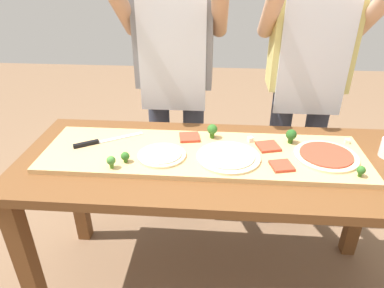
# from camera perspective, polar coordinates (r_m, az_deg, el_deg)

# --- Properties ---
(ground_plane) EXTENTS (8.00, 8.00, 0.00)m
(ground_plane) POSITION_cam_1_polar(r_m,az_deg,el_deg) (1.97, 3.22, -21.77)
(ground_plane) COLOR brown
(prep_table) EXTENTS (1.68, 0.68, 0.76)m
(prep_table) POSITION_cam_1_polar(r_m,az_deg,el_deg) (1.52, 3.88, -5.93)
(prep_table) COLOR brown
(prep_table) RESTS_ON ground
(cutting_board) EXTENTS (1.36, 0.39, 0.02)m
(cutting_board) POSITION_cam_1_polar(r_m,az_deg,el_deg) (1.47, 1.83, -1.63)
(cutting_board) COLOR tan
(cutting_board) RESTS_ON prep_table
(chefs_knife) EXTENTS (0.28, 0.18, 0.02)m
(chefs_knife) POSITION_cam_1_polar(r_m,az_deg,el_deg) (1.59, -15.13, 0.40)
(chefs_knife) COLOR #B7BABF
(chefs_knife) RESTS_ON cutting_board
(pizza_whole_white_garlic) EXTENTS (0.20, 0.20, 0.02)m
(pizza_whole_white_garlic) POSITION_cam_1_polar(r_m,az_deg,el_deg) (1.44, -5.04, -1.79)
(pizza_whole_white_garlic) COLOR beige
(pizza_whole_white_garlic) RESTS_ON cutting_board
(pizza_whole_cheese_artichoke) EXTENTS (0.26, 0.26, 0.02)m
(pizza_whole_cheese_artichoke) POSITION_cam_1_polar(r_m,az_deg,el_deg) (1.42, 6.03, -2.10)
(pizza_whole_cheese_artichoke) COLOR beige
(pizza_whole_cheese_artichoke) RESTS_ON cutting_board
(pizza_whole_tomato_red) EXTENTS (0.26, 0.26, 0.02)m
(pizza_whole_tomato_red) POSITION_cam_1_polar(r_m,az_deg,el_deg) (1.53, 21.29, -1.80)
(pizza_whole_tomato_red) COLOR beige
(pizza_whole_tomato_red) RESTS_ON cutting_board
(pizza_slice_near_left) EXTENTS (0.11, 0.11, 0.01)m
(pizza_slice_near_left) POSITION_cam_1_polar(r_m,az_deg,el_deg) (1.53, 12.49, -0.40)
(pizza_slice_near_left) COLOR #BC3D28
(pizza_slice_near_left) RESTS_ON cutting_board
(pizza_slice_far_right) EXTENTS (0.10, 0.10, 0.01)m
(pizza_slice_far_right) POSITION_cam_1_polar(r_m,az_deg,el_deg) (1.57, -0.43, 1.13)
(pizza_slice_far_right) COLOR #BC3D28
(pizza_slice_far_right) RESTS_ON cutting_board
(pizza_slice_far_left) EXTENTS (0.10, 0.10, 0.01)m
(pizza_slice_far_left) POSITION_cam_1_polar(r_m,az_deg,el_deg) (1.40, 14.63, -3.51)
(pizza_slice_far_left) COLOR #BC3D28
(pizza_slice_far_left) RESTS_ON cutting_board
(broccoli_floret_back_mid) EXTENTS (0.03, 0.03, 0.04)m
(broccoli_floret_back_mid) POSITION_cam_1_polar(r_m,az_deg,el_deg) (1.44, 26.19, -3.95)
(broccoli_floret_back_mid) COLOR #366618
(broccoli_floret_back_mid) RESTS_ON cutting_board
(broccoli_floret_front_left) EXTENTS (0.04, 0.04, 0.05)m
(broccoli_floret_front_left) POSITION_cam_1_polar(r_m,az_deg,el_deg) (1.38, -13.25, -2.75)
(broccoli_floret_front_left) COLOR #487A23
(broccoli_floret_front_left) RESTS_ON cutting_board
(broccoli_floret_back_right) EXTENTS (0.05, 0.05, 0.07)m
(broccoli_floret_back_right) POSITION_cam_1_polar(r_m,az_deg,el_deg) (1.56, 3.38, 2.36)
(broccoli_floret_back_right) COLOR #366618
(broccoli_floret_back_right) RESTS_ON cutting_board
(broccoli_floret_center_left) EXTENTS (0.04, 0.04, 0.04)m
(broccoli_floret_center_left) POSITION_cam_1_polar(r_m,az_deg,el_deg) (1.41, -11.00, -2.05)
(broccoli_floret_center_left) COLOR #366618
(broccoli_floret_center_left) RESTS_ON cutting_board
(broccoli_floret_back_left) EXTENTS (0.05, 0.05, 0.06)m
(broccoli_floret_back_left) POSITION_cam_1_polar(r_m,az_deg,el_deg) (1.58, 16.10, 1.42)
(broccoli_floret_back_left) COLOR #2C5915
(broccoli_floret_back_left) RESTS_ON cutting_board
(cheese_crumble_a) EXTENTS (0.02, 0.02, 0.02)m
(cheese_crumble_a) POSITION_cam_1_polar(r_m,az_deg,el_deg) (1.68, 24.30, 0.42)
(cheese_crumble_a) COLOR silver
(cheese_crumble_a) RESTS_ON cutting_board
(cheese_crumble_b) EXTENTS (0.03, 0.03, 0.02)m
(cheese_crumble_b) POSITION_cam_1_polar(r_m,az_deg,el_deg) (1.56, 9.62, 0.76)
(cheese_crumble_b) COLOR white
(cheese_crumble_b) RESTS_ON cutting_board
(cook_left) EXTENTS (0.54, 0.39, 1.67)m
(cook_left) POSITION_cam_1_polar(r_m,az_deg,el_deg) (1.89, -2.87, 12.69)
(cook_left) COLOR #333847
(cook_left) RESTS_ON ground
(cook_right) EXTENTS (0.54, 0.39, 1.67)m
(cook_right) POSITION_cam_1_polar(r_m,az_deg,el_deg) (1.93, 18.62, 11.62)
(cook_right) COLOR #333847
(cook_right) RESTS_ON ground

